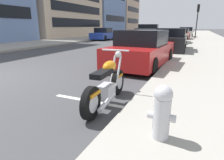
{
  "coord_description": "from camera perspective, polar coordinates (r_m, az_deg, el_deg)",
  "views": [
    {
      "loc": [
        -3.3,
        -6.07,
        1.58
      ],
      "look_at": [
        0.11,
        -4.55,
        0.51
      ],
      "focal_mm": 30.09,
      "sensor_mm": 36.0,
      "label": 1
    }
  ],
  "objects": [
    {
      "name": "parked_car_near_corner",
      "position": [
        30.1,
        21.56,
        13.24
      ],
      "size": [
        4.08,
        1.89,
        1.47
      ],
      "rotation": [
        0.0,
        0.0,
        0.01
      ],
      "color": "beige",
      "rests_on": "ground"
    },
    {
      "name": "sidewalk_far_curb",
      "position": [
        20.42,
        -17.51,
        11.03
      ],
      "size": [
        120.0,
        5.0,
        0.14
      ],
      "primitive_type": "cube",
      "color": "gray",
      "rests_on": "ground"
    },
    {
      "name": "parked_car_across_street",
      "position": [
        7.78,
        9.12,
        9.01
      ],
      "size": [
        4.2,
        2.02,
        1.44
      ],
      "rotation": [
        0.0,
        0.0,
        -0.05
      ],
      "color": "#AD1919",
      "rests_on": "ground"
    },
    {
      "name": "traffic_signal_near_corner",
      "position": [
        25.89,
        24.61,
        17.75
      ],
      "size": [
        0.36,
        0.28,
        3.94
      ],
      "color": "black",
      "rests_on": "sidewalk_near_curb"
    },
    {
      "name": "car_opposite_curb",
      "position": [
        23.18,
        -2.69,
        13.69
      ],
      "size": [
        4.24,
        1.98,
        1.42
      ],
      "rotation": [
        0.0,
        0.0,
        3.2
      ],
      "color": "navy",
      "rests_on": "ground"
    },
    {
      "name": "parked_car_far_down_curb",
      "position": [
        24.5,
        20.14,
        12.85
      ],
      "size": [
        4.26,
        1.94,
        1.32
      ],
      "rotation": [
        0.0,
        0.0,
        -0.03
      ],
      "color": "#AD1919",
      "rests_on": "ground"
    },
    {
      "name": "parked_motorcycle",
      "position": [
        3.86,
        -1.53,
        -1.59
      ],
      "size": [
        1.99,
        0.62,
        1.1
      ],
      "rotation": [
        0.0,
        0.0,
        0.05
      ],
      "color": "black",
      "rests_on": "ground"
    },
    {
      "name": "townhouse_corner_block",
      "position": [
        31.35,
        -16.68,
        21.02
      ],
      "size": [
        14.12,
        8.45,
        9.32
      ],
      "color": "beige",
      "rests_on": "ground"
    },
    {
      "name": "parking_stall_stripe",
      "position": [
        4.08,
        -4.27,
        -6.83
      ],
      "size": [
        0.12,
        2.2,
        0.01
      ],
      "primitive_type": "cube",
      "color": "silver",
      "rests_on": "ground"
    },
    {
      "name": "sidewalk_near_curb",
      "position": [
        15.41,
        28.34,
        8.48
      ],
      "size": [
        120.0,
        4.4,
        0.14
      ],
      "primitive_type": "cube",
      "color": "gray",
      "rests_on": "ground"
    },
    {
      "name": "parked_car_at_intersection",
      "position": [
        12.88,
        17.5,
        11.31
      ],
      "size": [
        4.39,
        1.98,
        1.47
      ],
      "rotation": [
        0.0,
        0.0,
        0.04
      ],
      "color": "black",
      "rests_on": "ground"
    },
    {
      "name": "crossing_truck",
      "position": [
        39.29,
        10.93,
        14.91
      ],
      "size": [
        2.15,
        5.22,
        1.97
      ],
      "rotation": [
        0.0,
        0.0,
        1.61
      ],
      "color": "#4C5156",
      "rests_on": "ground"
    },
    {
      "name": "parked_car_mid_block",
      "position": [
        18.61,
        18.5,
        12.39
      ],
      "size": [
        4.65,
        1.95,
        1.43
      ],
      "rotation": [
        0.0,
        0.0,
        -0.03
      ],
      "color": "#236638",
      "rests_on": "ground"
    },
    {
      "name": "fire_hydrant",
      "position": [
        2.54,
        14.98,
        -9.04
      ],
      "size": [
        0.24,
        0.36,
        0.74
      ],
      "color": "#B7B7BC",
      "rests_on": "sidewalk_near_curb"
    },
    {
      "name": "townhouse_far_uphill",
      "position": [
        52.88,
        2.0,
        21.51
      ],
      "size": [
        10.31,
        8.37,
        13.32
      ],
      "color": "tan",
      "rests_on": "ground"
    }
  ]
}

